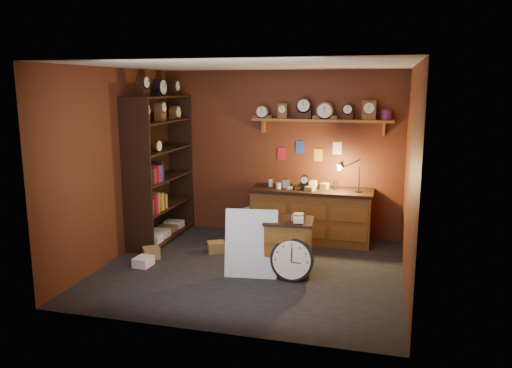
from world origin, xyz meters
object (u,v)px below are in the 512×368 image
object	(u,v)px
shelving_unit	(158,162)
big_round_clock	(292,260)
low_cabinet	(289,244)
workbench	(311,212)

from	to	relation	value
shelving_unit	big_round_clock	distance (m)	2.86
shelving_unit	low_cabinet	xyz separation A→B (m)	(2.30, -0.94, -0.86)
shelving_unit	workbench	world-z (taller)	shelving_unit
shelving_unit	low_cabinet	world-z (taller)	shelving_unit
workbench	low_cabinet	distance (m)	1.44
workbench	big_round_clock	distance (m)	1.72
low_cabinet	workbench	bearing A→B (deg)	81.22
big_round_clock	shelving_unit	bearing A→B (deg)	153.06
big_round_clock	workbench	bearing A→B (deg)	90.44
low_cabinet	big_round_clock	distance (m)	0.32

